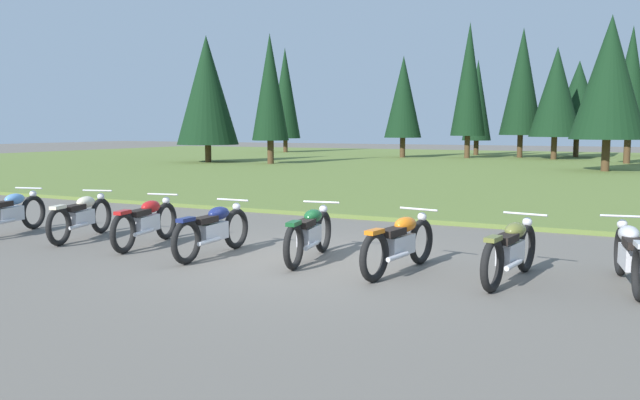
# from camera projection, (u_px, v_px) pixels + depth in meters

# --- Properties ---
(ground_plane) EXTENTS (140.00, 140.00, 0.00)m
(ground_plane) POSITION_uv_depth(u_px,v_px,m) (303.00, 260.00, 9.95)
(ground_plane) COLOR #605B54
(grass_moorland) EXTENTS (80.00, 44.00, 0.10)m
(grass_moorland) POSITION_uv_depth(u_px,v_px,m) (533.00, 166.00, 33.62)
(grass_moorland) COLOR #5B7033
(grass_moorland) RESTS_ON ground
(forest_treeline) EXTENTS (44.01, 23.81, 8.97)m
(forest_treeline) POSITION_uv_depth(u_px,v_px,m) (489.00, 89.00, 39.72)
(forest_treeline) COLOR #47331E
(forest_treeline) RESTS_ON ground
(motorcycle_sky_blue) EXTENTS (0.72, 2.07, 0.88)m
(motorcycle_sky_blue) POSITION_uv_depth(u_px,v_px,m) (9.00, 212.00, 12.35)
(motorcycle_sky_blue) COLOR black
(motorcycle_sky_blue) RESTS_ON ground
(motorcycle_cream) EXTENTS (0.77, 2.06, 0.88)m
(motorcycle_cream) POSITION_uv_depth(u_px,v_px,m) (81.00, 216.00, 11.83)
(motorcycle_cream) COLOR black
(motorcycle_cream) RESTS_ON ground
(motorcycle_red) EXTENTS (0.69, 2.09, 0.88)m
(motorcycle_red) POSITION_uv_depth(u_px,v_px,m) (146.00, 221.00, 11.14)
(motorcycle_red) COLOR black
(motorcycle_red) RESTS_ON ground
(motorcycle_navy) EXTENTS (0.62, 2.10, 0.88)m
(motorcycle_navy) POSITION_uv_depth(u_px,v_px,m) (213.00, 229.00, 10.27)
(motorcycle_navy) COLOR black
(motorcycle_navy) RESTS_ON ground
(motorcycle_british_green) EXTENTS (0.64, 2.09, 0.88)m
(motorcycle_british_green) POSITION_uv_depth(u_px,v_px,m) (310.00, 233.00, 9.92)
(motorcycle_british_green) COLOR black
(motorcycle_british_green) RESTS_ON ground
(motorcycle_orange) EXTENTS (0.63, 2.09, 0.88)m
(motorcycle_orange) POSITION_uv_depth(u_px,v_px,m) (400.00, 242.00, 9.09)
(motorcycle_orange) COLOR black
(motorcycle_orange) RESTS_ON ground
(motorcycle_olive) EXTENTS (0.62, 2.09, 0.88)m
(motorcycle_olive) POSITION_uv_depth(u_px,v_px,m) (511.00, 250.00, 8.56)
(motorcycle_olive) COLOR black
(motorcycle_olive) RESTS_ON ground
(motorcycle_silver) EXTENTS (0.67, 2.09, 0.88)m
(motorcycle_silver) POSITION_uv_depth(u_px,v_px,m) (630.00, 254.00, 8.25)
(motorcycle_silver) COLOR black
(motorcycle_silver) RESTS_ON ground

